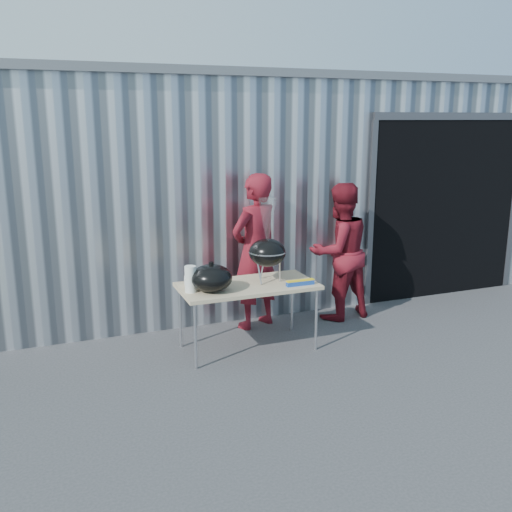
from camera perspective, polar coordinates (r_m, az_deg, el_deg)
name	(u,v)px	position (r m, az deg, el deg)	size (l,w,h in m)	color
ground	(280,376)	(5.85, 2.44, -11.95)	(80.00, 80.00, 0.00)	#37373A
building	(223,177)	(9.94, -3.37, 7.91)	(8.20, 6.20, 3.10)	silver
folding_table	(248,288)	(6.27, -0.84, -3.19)	(1.50, 0.75, 0.75)	tan
kettle_grill	(267,244)	(6.26, 1.15, 1.16)	(0.42, 0.42, 0.93)	black
grill_lid	(212,278)	(5.99, -4.47, -2.21)	(0.44, 0.44, 0.32)	black
paper_towels	(191,279)	(5.98, -6.56, -2.31)	(0.12, 0.12, 0.28)	white
white_tub	(195,281)	(6.24, -6.14, -2.49)	(0.20, 0.15, 0.10)	white
foil_box	(300,283)	(6.22, 4.44, -2.67)	(0.32, 0.05, 0.06)	#18429F
person_cook	(255,252)	(6.90, -0.09, 0.44)	(0.69, 0.45, 1.90)	maroon
person_bystander	(339,252)	(7.31, 8.34, 0.43)	(0.85, 0.66, 1.75)	maroon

